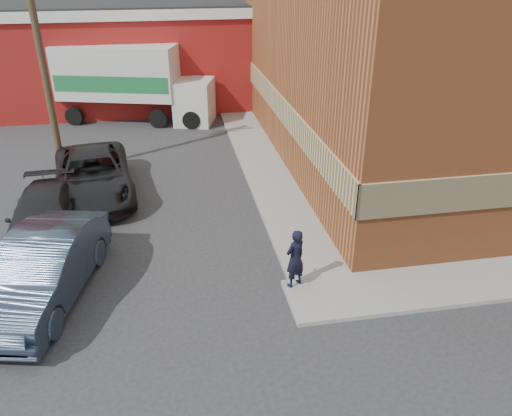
{
  "coord_description": "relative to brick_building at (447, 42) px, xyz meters",
  "views": [
    {
      "loc": [
        -3.12,
        -10.75,
        7.94
      ],
      "look_at": [
        -0.87,
        1.71,
        1.48
      ],
      "focal_mm": 35.0,
      "sensor_mm": 36.0,
      "label": 1
    }
  ],
  "objects": [
    {
      "name": "sidewalk_west",
      "position": [
        -7.9,
        0.0,
        -4.62
      ],
      "size": [
        1.8,
        18.0,
        0.12
      ],
      "primitive_type": "cube",
      "color": "gray",
      "rests_on": "ground"
    },
    {
      "name": "warehouse",
      "position": [
        -14.5,
        11.0,
        -1.87
      ],
      "size": [
        16.3,
        8.3,
        5.6
      ],
      "color": "maroon",
      "rests_on": "ground"
    },
    {
      "name": "suv_b",
      "position": [
        -15.68,
        -5.2,
        -4.0
      ],
      "size": [
        2.16,
        4.82,
        1.37
      ],
      "primitive_type": "imported",
      "rotation": [
        0.0,
        0.0,
        0.05
      ],
      "color": "black",
      "rests_on": "ground"
    },
    {
      "name": "sedan",
      "position": [
        -15.04,
        -8.5,
        -3.83
      ],
      "size": [
        2.93,
        5.47,
        1.71
      ],
      "primitive_type": "imported",
      "rotation": [
        0.0,
        0.0,
        -0.23
      ],
      "color": "#303D50",
      "rests_on": "ground"
    },
    {
      "name": "utility_pole",
      "position": [
        -16.0,
        0.0,
        0.06
      ],
      "size": [
        2.0,
        0.26,
        9.0
      ],
      "color": "#473623",
      "rests_on": "ground"
    },
    {
      "name": "box_truck",
      "position": [
        -13.24,
        6.79,
        -2.44
      ],
      "size": [
        8.23,
        4.44,
        3.9
      ],
      "rotation": [
        0.0,
        0.0,
        -0.28
      ],
      "color": "silver",
      "rests_on": "ground"
    },
    {
      "name": "man",
      "position": [
        -8.7,
        -9.25,
        -3.74
      ],
      "size": [
        0.71,
        0.63,
        1.64
      ],
      "primitive_type": "imported",
      "rotation": [
        0.0,
        0.0,
        3.64
      ],
      "color": "black",
      "rests_on": "sidewalk_south"
    },
    {
      "name": "suv_a",
      "position": [
        -14.48,
        -2.34,
        -3.89
      ],
      "size": [
        3.43,
        6.06,
        1.6
      ],
      "primitive_type": "imported",
      "rotation": [
        0.0,
        0.0,
        0.14
      ],
      "color": "black",
      "rests_on": "ground"
    },
    {
      "name": "brick_building",
      "position": [
        0.0,
        0.0,
        0.0
      ],
      "size": [
        14.25,
        18.25,
        9.36
      ],
      "color": "#A5542A",
      "rests_on": "ground"
    },
    {
      "name": "ground",
      "position": [
        -8.5,
        -9.0,
        -4.68
      ],
      "size": [
        90.0,
        90.0,
        0.0
      ],
      "primitive_type": "plane",
      "color": "#28282B",
      "rests_on": "ground"
    }
  ]
}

